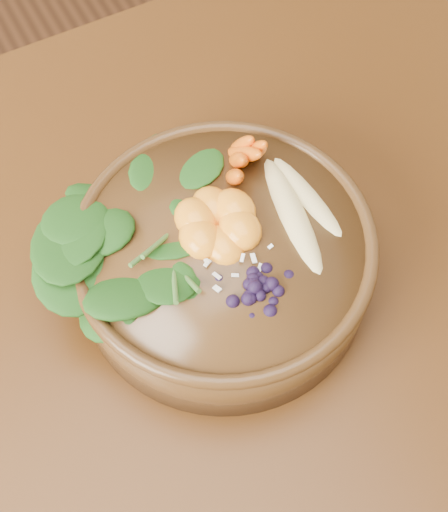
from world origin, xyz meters
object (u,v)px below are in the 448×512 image
Objects in this scene: dining_table at (40,443)px; banana_halves at (301,197)px; carrot_cluster at (237,136)px; stoneware_bowl at (224,261)px; blueberry_pile at (257,280)px; mandarin_cluster at (217,216)px; kale_heap at (153,197)px.

banana_halves is at bearing 6.64° from dining_table.
carrot_cluster reaches higher than banana_halves.
carrot_cluster is (0.29, 0.11, 0.21)m from dining_table.
blueberry_pile is (0.00, -0.06, 0.06)m from stoneware_bowl.
stoneware_bowl is 0.06m from mandarin_cluster.
banana_halves is at bearing -11.81° from mandarin_cluster.
mandarin_cluster is (-0.05, -0.06, -0.02)m from carrot_cluster.
blueberry_pile is (-0.05, -0.14, -0.02)m from carrot_cluster.
banana_halves is 0.08m from mandarin_cluster.
banana_halves is (0.13, -0.06, -0.01)m from kale_heap.
blueberry_pile is (-0.08, -0.06, 0.01)m from banana_halves.
stoneware_bowl is at bearing -98.41° from mandarin_cluster.
mandarin_cluster is 0.08m from blueberry_pile.
blueberry_pile is at bearing -109.55° from carrot_cluster.
carrot_cluster reaches higher than mandarin_cluster.
carrot_cluster is at bearing 113.06° from banana_halves.
mandarin_cluster is (0.24, 0.05, 0.19)m from dining_table.
stoneware_bowl is 2.16× the size of blueberry_pile.
dining_table is 9.86× the size of banana_halves.
blueberry_pile reaches higher than dining_table.
dining_table is 17.50× the size of mandarin_cluster.
blueberry_pile reaches higher than mandarin_cluster.
stoneware_bowl is 0.10m from kale_heap.
blueberry_pile is at bearing -91.33° from mandarin_cluster.
stoneware_bowl is at bearing 90.79° from blueberry_pile.
dining_table is 0.31m from mandarin_cluster.
dining_table is at bearing -167.26° from mandarin_cluster.
mandarin_cluster is (-0.08, 0.02, 0.00)m from banana_halves.
kale_heap reaches higher than mandarin_cluster.
blueberry_pile is (0.24, -0.02, 0.19)m from dining_table.
dining_table is at bearing -156.89° from carrot_cluster.
dining_table is 0.27m from stoneware_bowl.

